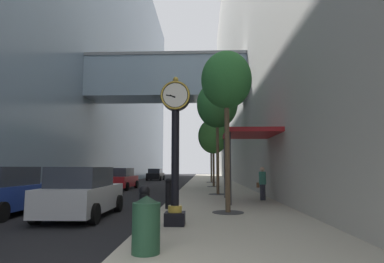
# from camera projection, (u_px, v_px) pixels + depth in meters

# --- Properties ---
(ground_plane) EXTENTS (110.00, 110.00, 0.00)m
(ground_plane) POSITION_uv_depth(u_px,v_px,m) (186.00, 186.00, 30.09)
(ground_plane) COLOR black
(ground_plane) RESTS_ON ground
(sidewalk_right) EXTENTS (5.15, 80.00, 0.14)m
(sidewalk_right) POSITION_uv_depth(u_px,v_px,m) (212.00, 183.00, 32.98)
(sidewalk_right) COLOR #ADA593
(sidewalk_right) RESTS_ON ground
(building_block_left) EXTENTS (22.21, 80.00, 33.24)m
(building_block_left) POSITION_uv_depth(u_px,v_px,m) (80.00, 35.00, 35.35)
(building_block_left) COLOR slate
(building_block_left) RESTS_ON ground
(building_block_right) EXTENTS (9.00, 80.00, 33.01)m
(building_block_right) POSITION_uv_depth(u_px,v_px,m) (275.00, 33.00, 34.61)
(building_block_right) COLOR #B7B2A8
(building_block_right) RESTS_ON ground
(street_clock) EXTENTS (0.84, 0.55, 4.18)m
(street_clock) POSITION_uv_depth(u_px,v_px,m) (175.00, 142.00, 8.84)
(street_clock) COLOR black
(street_clock) RESTS_ON sidewalk_right
(bollard_nearest) EXTENTS (0.25, 0.25, 1.17)m
(bollard_nearest) POSITION_uv_depth(u_px,v_px,m) (144.00, 210.00, 7.12)
(bollard_nearest) COLOR black
(bollard_nearest) RESTS_ON sidewalk_right
(bollard_third) EXTENTS (0.25, 0.25, 1.17)m
(bollard_third) POSITION_uv_depth(u_px,v_px,m) (168.00, 193.00, 12.06)
(bollard_third) COLOR black
(bollard_third) RESTS_ON sidewalk_right
(street_tree_near) EXTENTS (1.85, 1.85, 5.84)m
(street_tree_near) POSITION_uv_depth(u_px,v_px,m) (226.00, 82.00, 11.51)
(street_tree_near) COLOR #333335
(street_tree_near) RESTS_ON sidewalk_right
(street_tree_mid_near) EXTENTS (2.48, 2.48, 6.82)m
(street_tree_mid_near) POSITION_uv_depth(u_px,v_px,m) (217.00, 105.00, 19.10)
(street_tree_mid_near) COLOR #333335
(street_tree_mid_near) RESTS_ON sidewalk_right
(street_tree_mid_far) EXTENTS (2.58, 2.58, 5.70)m
(street_tree_mid_far) POSITION_uv_depth(u_px,v_px,m) (213.00, 136.00, 26.48)
(street_tree_mid_far) COLOR #333335
(street_tree_mid_far) RESTS_ON sidewalk_right
(street_tree_far) EXTENTS (2.72, 2.72, 6.58)m
(street_tree_far) POSITION_uv_depth(u_px,v_px,m) (211.00, 136.00, 34.09)
(street_tree_far) COLOR #333335
(street_tree_far) RESTS_ON sidewalk_right
(trash_bin) EXTENTS (0.53, 0.53, 1.05)m
(trash_bin) POSITION_uv_depth(u_px,v_px,m) (146.00, 224.00, 5.81)
(trash_bin) COLOR #234C33
(trash_bin) RESTS_ON sidewalk_right
(pedestrian_walking) EXTENTS (0.51, 0.43, 1.60)m
(pedestrian_walking) POSITION_uv_depth(u_px,v_px,m) (262.00, 183.00, 15.30)
(pedestrian_walking) COLOR #23232D
(pedestrian_walking) RESTS_ON sidewalk_right
(storefront_awning) EXTENTS (2.40, 3.60, 3.30)m
(storefront_awning) POSITION_uv_depth(u_px,v_px,m) (249.00, 135.00, 15.10)
(storefront_awning) COLOR maroon
(storefront_awning) RESTS_ON sidewalk_right
(car_black_near) EXTENTS (2.09, 4.17, 1.57)m
(car_black_near) POSITION_uv_depth(u_px,v_px,m) (156.00, 175.00, 42.30)
(car_black_near) COLOR black
(car_black_near) RESTS_ON ground
(car_silver_mid) EXTENTS (2.05, 4.18, 1.73)m
(car_silver_mid) POSITION_uv_depth(u_px,v_px,m) (82.00, 193.00, 10.88)
(car_silver_mid) COLOR #B7BABF
(car_silver_mid) RESTS_ON ground
(car_blue_far) EXTENTS (2.05, 4.36, 1.74)m
(car_blue_far) POSITION_uv_depth(u_px,v_px,m) (3.00, 192.00, 11.37)
(car_blue_far) COLOR navy
(car_blue_far) RESTS_ON ground
(car_red_trailing) EXTENTS (2.06, 4.35, 1.68)m
(car_red_trailing) POSITION_uv_depth(u_px,v_px,m) (121.00, 179.00, 24.76)
(car_red_trailing) COLOR #AD191E
(car_red_trailing) RESTS_ON ground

